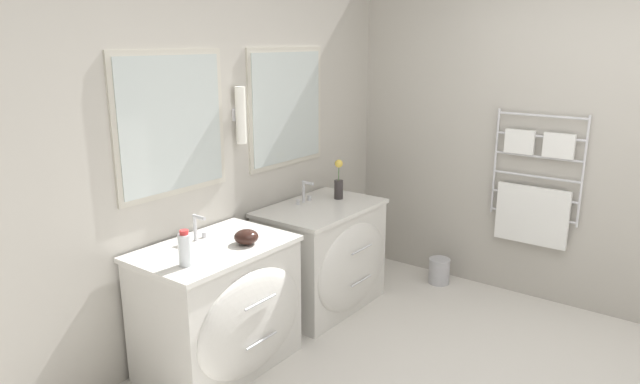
% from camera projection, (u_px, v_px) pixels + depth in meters
% --- Properties ---
extents(wall_back, '(4.91, 0.15, 2.60)m').
position_uv_depth(wall_back, '(233.00, 142.00, 3.88)').
color(wall_back, '#B2ADA3').
rests_on(wall_back, ground_plane).
extents(wall_right, '(0.13, 4.21, 2.60)m').
position_uv_depth(wall_right, '(496.00, 131.00, 4.48)').
color(wall_right, '#B2ADA3').
rests_on(wall_right, ground_plane).
extents(vanity_left, '(0.94, 0.68, 0.79)m').
position_uv_depth(vanity_left, '(222.00, 308.00, 3.47)').
color(vanity_left, silver).
rests_on(vanity_left, ground_plane).
extents(vanity_right, '(0.94, 0.68, 0.79)m').
position_uv_depth(vanity_right, '(325.00, 256.00, 4.29)').
color(vanity_right, silver).
rests_on(vanity_right, ground_plane).
extents(faucet_left, '(0.17, 0.11, 0.17)m').
position_uv_depth(faucet_left, '(196.00, 229.00, 3.46)').
color(faucet_left, silver).
rests_on(faucet_left, vanity_left).
extents(faucet_right, '(0.17, 0.11, 0.17)m').
position_uv_depth(faucet_right, '(305.00, 193.00, 4.28)').
color(faucet_right, silver).
rests_on(faucet_right, vanity_right).
extents(toiletry_bottle, '(0.07, 0.07, 0.20)m').
position_uv_depth(toiletry_bottle, '(185.00, 249.00, 3.08)').
color(toiletry_bottle, silver).
rests_on(toiletry_bottle, vanity_left).
extents(amenity_bowl, '(0.15, 0.15, 0.09)m').
position_uv_depth(amenity_bowl, '(246.00, 237.00, 3.42)').
color(amenity_bowl, black).
rests_on(amenity_bowl, vanity_left).
extents(flower_vase, '(0.07, 0.07, 0.31)m').
position_uv_depth(flower_vase, '(339.00, 183.00, 4.37)').
color(flower_vase, '#332D2D').
rests_on(flower_vase, vanity_right).
extents(waste_bin, '(0.18, 0.18, 0.21)m').
position_uv_depth(waste_bin, '(439.00, 270.00, 4.77)').
color(waste_bin, '#B7B7BC').
rests_on(waste_bin, ground_plane).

